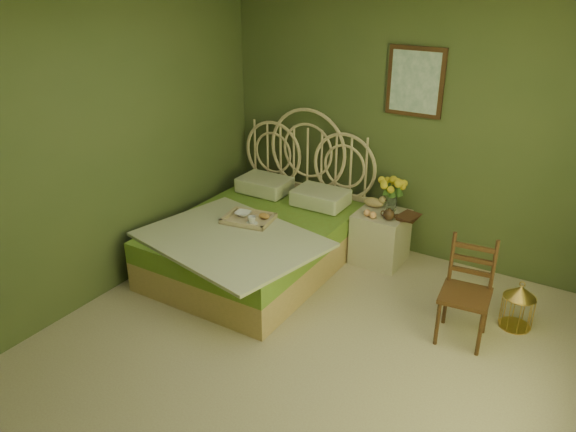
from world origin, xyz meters
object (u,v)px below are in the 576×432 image
Objects in this scene: bed at (259,237)px; birdcage at (518,307)px; nightstand at (382,229)px; chair at (469,284)px.

bed is 2.41m from birdcage.
chair is at bearing -37.30° from nightstand.
nightstand is 1.49m from birdcage.
nightstand is at bearing 35.71° from bed.
bed is 5.76× the size of birdcage.
chair is (1.06, -0.81, 0.12)m from nightstand.
nightstand is 1.34m from chair.
bed is at bearing -144.29° from nightstand.
chair is 0.55m from birdcage.
birdcage is at bearing 5.60° from bed.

